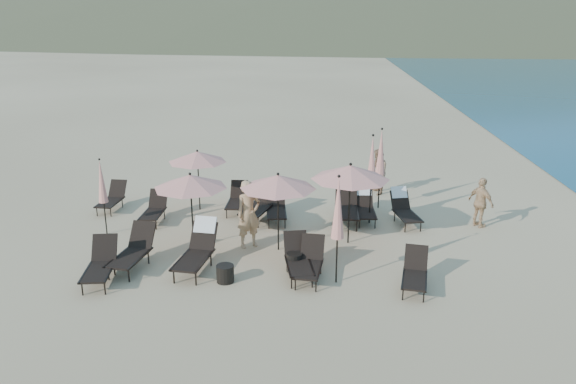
# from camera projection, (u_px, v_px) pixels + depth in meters

# --- Properties ---
(ground) EXTENTS (800.00, 800.00, 0.00)m
(ground) POSITION_uv_depth(u_px,v_px,m) (290.00, 277.00, 13.92)
(ground) COLOR #D6BA8C
(ground) RESTS_ON ground
(lounger_0) EXTENTS (0.83, 1.71, 0.94)m
(lounger_0) POSITION_uv_depth(u_px,v_px,m) (100.00, 264.00, 13.63)
(lounger_0) COLOR black
(lounger_0) RESTS_ON ground
(lounger_1) EXTENTS (0.92, 1.81, 1.00)m
(lounger_1) POSITION_uv_depth(u_px,v_px,m) (133.00, 250.00, 14.33)
(lounger_1) COLOR black
(lounger_1) RESTS_ON ground
(lounger_2) EXTENTS (0.92, 1.92, 1.15)m
(lounger_2) POSITION_uv_depth(u_px,v_px,m) (198.00, 248.00, 14.26)
(lounger_2) COLOR black
(lounger_2) RESTS_ON ground
(lounger_3) EXTENTS (0.86, 1.67, 0.91)m
(lounger_3) POSITION_uv_depth(u_px,v_px,m) (298.00, 259.00, 13.94)
(lounger_3) COLOR black
(lounger_3) RESTS_ON ground
(lounger_4) EXTENTS (0.77, 1.62, 0.90)m
(lounger_4) POSITION_uv_depth(u_px,v_px,m) (310.00, 262.00, 13.78)
(lounger_4) COLOR black
(lounger_4) RESTS_ON ground
(lounger_5) EXTENTS (0.83, 1.56, 0.85)m
(lounger_5) POSITION_uv_depth(u_px,v_px,m) (415.00, 272.00, 13.27)
(lounger_5) COLOR black
(lounger_5) RESTS_ON ground
(lounger_6) EXTENTS (0.67, 1.52, 0.85)m
(lounger_6) POSITION_uv_depth(u_px,v_px,m) (112.00, 198.00, 18.62)
(lounger_6) COLOR black
(lounger_6) RESTS_ON ground
(lounger_7) EXTENTS (0.59, 1.52, 0.87)m
(lounger_7) POSITION_uv_depth(u_px,v_px,m) (154.00, 209.00, 17.55)
(lounger_7) COLOR black
(lounger_7) RESTS_ON ground
(lounger_8) EXTENTS (1.17, 1.94, 1.04)m
(lounger_8) POSITION_uv_depth(u_px,v_px,m) (260.00, 203.00, 17.81)
(lounger_8) COLOR black
(lounger_8) RESTS_ON ground
(lounger_9) EXTENTS (0.76, 1.62, 0.90)m
(lounger_9) POSITION_uv_depth(u_px,v_px,m) (276.00, 208.00, 17.63)
(lounger_9) COLOR black
(lounger_9) RESTS_ON ground
(lounger_10) EXTENTS (0.74, 1.87, 1.07)m
(lounger_10) POSITION_uv_depth(u_px,v_px,m) (347.00, 206.00, 17.53)
(lounger_10) COLOR black
(lounger_10) RESTS_ON ground
(lounger_11) EXTENTS (0.90, 1.68, 0.99)m
(lounger_11) POSITION_uv_depth(u_px,v_px,m) (404.00, 208.00, 17.42)
(lounger_11) COLOR black
(lounger_11) RESTS_ON ground
(lounger_12) EXTENTS (0.63, 1.60, 0.98)m
(lounger_12) POSITION_uv_depth(u_px,v_px,m) (365.00, 205.00, 17.70)
(lounger_12) COLOR black
(lounger_12) RESTS_ON ground
(lounger_13) EXTENTS (0.59, 1.53, 0.88)m
(lounger_13) POSITION_uv_depth(u_px,v_px,m) (237.00, 199.00, 18.47)
(lounger_13) COLOR black
(lounger_13) RESTS_ON ground
(umbrella_open_0) EXTENTS (2.01, 2.01, 2.16)m
(umbrella_open_0) POSITION_uv_depth(u_px,v_px,m) (190.00, 181.00, 15.16)
(umbrella_open_0) COLOR black
(umbrella_open_0) RESTS_ON ground
(umbrella_open_1) EXTENTS (2.06, 2.06, 2.22)m
(umbrella_open_1) POSITION_uv_depth(u_px,v_px,m) (278.00, 182.00, 14.94)
(umbrella_open_1) COLOR black
(umbrella_open_1) RESTS_ON ground
(umbrella_open_2) EXTENTS (2.19, 2.19, 2.36)m
(umbrella_open_2) POSITION_uv_depth(u_px,v_px,m) (350.00, 172.00, 15.38)
(umbrella_open_2) COLOR black
(umbrella_open_2) RESTS_ON ground
(umbrella_open_3) EXTENTS (1.91, 1.91, 2.05)m
(umbrella_open_3) POSITION_uv_depth(u_px,v_px,m) (197.00, 157.00, 18.17)
(umbrella_open_3) COLOR black
(umbrella_open_3) RESTS_ON ground
(umbrella_closed_0) EXTENTS (0.32, 0.32, 2.72)m
(umbrella_closed_0) POSITION_uv_depth(u_px,v_px,m) (338.00, 209.00, 13.08)
(umbrella_closed_0) COLOR black
(umbrella_closed_0) RESTS_ON ground
(umbrella_closed_1) EXTENTS (0.33, 0.33, 2.82)m
(umbrella_closed_1) POSITION_uv_depth(u_px,v_px,m) (372.00, 162.00, 16.93)
(umbrella_closed_1) COLOR black
(umbrella_closed_1) RESTS_ON ground
(umbrella_closed_2) EXTENTS (0.27, 0.27, 2.31)m
(umbrella_closed_2) POSITION_uv_depth(u_px,v_px,m) (102.00, 182.00, 16.16)
(umbrella_closed_2) COLOR black
(umbrella_closed_2) RESTS_ON ground
(umbrella_closed_3) EXTENTS (0.32, 0.32, 2.73)m
(umbrella_closed_3) POSITION_uv_depth(u_px,v_px,m) (381.00, 153.00, 18.30)
(umbrella_closed_3) COLOR black
(umbrella_closed_3) RESTS_ON ground
(side_table_0) EXTENTS (0.44, 0.44, 0.43)m
(side_table_0) POSITION_uv_depth(u_px,v_px,m) (225.00, 274.00, 13.62)
(side_table_0) COLOR black
(side_table_0) RESTS_ON ground
(side_table_1) EXTENTS (0.41, 0.41, 0.48)m
(side_table_1) POSITION_uv_depth(u_px,v_px,m) (294.00, 262.00, 14.18)
(side_table_1) COLOR black
(side_table_1) RESTS_ON ground
(beachgoer_a) EXTENTS (0.83, 0.75, 1.91)m
(beachgoer_a) POSITION_uv_depth(u_px,v_px,m) (249.00, 214.00, 15.48)
(beachgoer_a) COLOR tan
(beachgoer_a) RESTS_ON ground
(beachgoer_b) EXTENTS (0.76, 0.90, 1.65)m
(beachgoer_b) POSITION_uv_depth(u_px,v_px,m) (378.00, 172.00, 20.12)
(beachgoer_b) COLOR #8C6648
(beachgoer_b) RESTS_ON ground
(beachgoer_c) EXTENTS (0.83, 0.96, 1.55)m
(beachgoer_c) POSITION_uv_depth(u_px,v_px,m) (481.00, 203.00, 16.98)
(beachgoer_c) COLOR tan
(beachgoer_c) RESTS_ON ground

